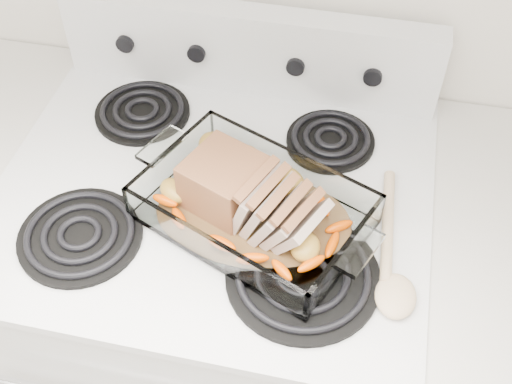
# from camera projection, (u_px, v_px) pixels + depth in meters

# --- Properties ---
(electric_range) EXTENTS (0.78, 0.70, 1.12)m
(electric_range) POSITION_uv_depth(u_px,v_px,m) (223.00, 316.00, 1.50)
(electric_range) COLOR silver
(electric_range) RESTS_ON ground
(baking_dish) EXTENTS (0.36, 0.24, 0.07)m
(baking_dish) POSITION_uv_depth(u_px,v_px,m) (253.00, 212.00, 1.08)
(baking_dish) COLOR silver
(baking_dish) RESTS_ON electric_range
(pork_roast) EXTENTS (0.24, 0.12, 0.09)m
(pork_roast) POSITION_uv_depth(u_px,v_px,m) (240.00, 197.00, 1.06)
(pork_roast) COLOR brown
(pork_roast) RESTS_ON baking_dish
(roast_vegetables) EXTENTS (0.33, 0.18, 0.04)m
(roast_vegetables) POSITION_uv_depth(u_px,v_px,m) (256.00, 194.00, 1.10)
(roast_vegetables) COLOR #D24200
(roast_vegetables) RESTS_ON baking_dish
(wooden_spoon) EXTENTS (0.07, 0.30, 0.02)m
(wooden_spoon) POSITION_uv_depth(u_px,v_px,m) (392.00, 264.00, 1.04)
(wooden_spoon) COLOR beige
(wooden_spoon) RESTS_ON electric_range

